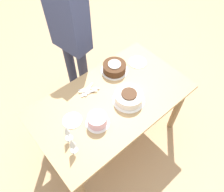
{
  "coord_description": "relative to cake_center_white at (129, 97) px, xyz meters",
  "views": [
    {
      "loc": [
        0.75,
        0.87,
        2.37
      ],
      "look_at": [
        0.0,
        0.0,
        0.83
      ],
      "focal_mm": 35.0,
      "sensor_mm": 36.0,
      "label": 1
    }
  ],
  "objects": [
    {
      "name": "cake_center_white",
      "position": [
        0.0,
        0.0,
        0.0
      ],
      "size": [
        0.29,
        0.29,
        0.1
      ],
      "color": "white",
      "rests_on": "dining_table"
    },
    {
      "name": "dessert_plate_right",
      "position": [
        0.5,
        -0.15,
        -0.04
      ],
      "size": [
        0.16,
        0.16,
        0.01
      ],
      "color": "silver",
      "rests_on": "dining_table"
    },
    {
      "name": "cake_back_decorated",
      "position": [
        0.36,
        0.0,
        0.0
      ],
      "size": [
        0.2,
        0.2,
        0.1
      ],
      "color": "white",
      "rests_on": "dining_table"
    },
    {
      "name": "person_cutting",
      "position": [
        -0.02,
        -0.9,
        0.19
      ],
      "size": [
        0.29,
        0.43,
        1.67
      ],
      "rotation": [
        0.0,
        0.0,
        1.75
      ],
      "color": "#2D334C",
      "rests_on": "ground_plane"
    },
    {
      "name": "cake_front_chocolate",
      "position": [
        -0.14,
        -0.35,
        -0.0
      ],
      "size": [
        0.27,
        0.27,
        0.1
      ],
      "color": "white",
      "rests_on": "dining_table"
    },
    {
      "name": "fork_pile",
      "position": [
        0.21,
        -0.31,
        -0.04
      ],
      "size": [
        0.19,
        0.14,
        0.02
      ],
      "color": "silver",
      "rests_on": "dining_table"
    },
    {
      "name": "dessert_plate_left",
      "position": [
        -0.4,
        -0.28,
        -0.04
      ],
      "size": [
        0.18,
        0.18,
        0.01
      ],
      "color": "silver",
      "rests_on": "dining_table"
    },
    {
      "name": "dining_table",
      "position": [
        0.11,
        -0.1,
        -0.17
      ],
      "size": [
        1.45,
        0.83,
        0.78
      ],
      "color": "tan",
      "rests_on": "ground_plane"
    },
    {
      "name": "wine_glass_near",
      "position": [
        0.64,
        0.07,
        0.09
      ],
      "size": [
        0.06,
        0.06,
        0.2
      ],
      "color": "silver",
      "rests_on": "dining_table"
    },
    {
      "name": "ground_plane",
      "position": [
        0.11,
        -0.1,
        -0.82
      ],
      "size": [
        12.0,
        12.0,
        0.0
      ],
      "primitive_type": "plane",
      "color": "tan"
    },
    {
      "name": "wine_glass_far",
      "position": [
        0.61,
        -0.04,
        0.08
      ],
      "size": [
        0.06,
        0.06,
        0.18
      ],
      "color": "silver",
      "rests_on": "dining_table"
    }
  ]
}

